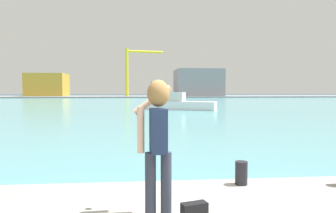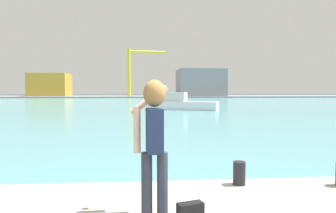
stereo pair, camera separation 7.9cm
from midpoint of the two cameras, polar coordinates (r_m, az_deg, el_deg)
name	(u,v)px [view 2 (the right image)]	position (r m, az deg, el deg)	size (l,w,h in m)	color
ground_plane	(149,103)	(53.52, -3.51, 0.68)	(220.00, 220.00, 0.00)	#334751
harbor_water	(148,102)	(55.52, -3.56, 0.78)	(140.00, 100.00, 0.02)	#599EA8
far_shore_dock	(146,97)	(95.49, -4.08, 1.83)	(140.00, 20.00, 0.35)	gray
person_photographer	(154,133)	(3.98, -2.07, -4.88)	(0.53, 0.55, 1.74)	#2D3342
handbag	(190,212)	(4.04, 4.68, -18.68)	(0.32, 0.14, 0.24)	black
harbor_bollard	(239,173)	(5.58, 13.25, -11.73)	(0.21, 0.21, 0.40)	black
boat_moored	(180,104)	(34.57, 2.35, 0.54)	(7.95, 4.90, 1.93)	white
warehouse_left	(50,85)	(100.79, -20.68, 3.71)	(11.06, 9.65, 6.71)	gold
warehouse_right	(200,83)	(97.33, 5.89, 4.32)	(13.74, 13.58, 8.08)	gray
port_crane	(134,67)	(92.47, -6.16, 7.23)	(11.19, 2.77, 13.85)	yellow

